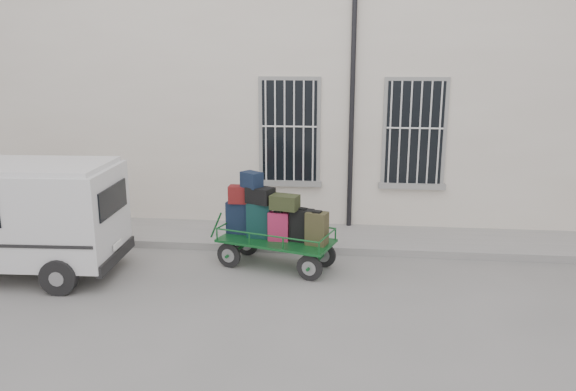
# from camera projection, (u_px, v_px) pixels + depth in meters

# --- Properties ---
(ground) EXTENTS (80.00, 80.00, 0.00)m
(ground) POSITION_uv_depth(u_px,v_px,m) (295.00, 280.00, 9.96)
(ground) COLOR slate
(ground) RESTS_ON ground
(building) EXTENTS (24.00, 5.15, 6.00)m
(building) POSITION_uv_depth(u_px,v_px,m) (315.00, 90.00, 14.53)
(building) COLOR beige
(building) RESTS_ON ground
(sidewalk) EXTENTS (24.00, 1.70, 0.15)m
(sidewalk) POSITION_uv_depth(u_px,v_px,m) (304.00, 237.00, 12.06)
(sidewalk) COLOR gray
(sidewalk) RESTS_ON ground
(luggage_cart) EXTENTS (2.51, 1.54, 1.78)m
(luggage_cart) POSITION_uv_depth(u_px,v_px,m) (273.00, 223.00, 10.41)
(luggage_cart) COLOR black
(luggage_cart) RESTS_ON ground
(van) EXTENTS (4.16, 2.01, 2.05)m
(van) POSITION_uv_depth(u_px,v_px,m) (3.00, 212.00, 9.96)
(van) COLOR silver
(van) RESTS_ON ground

